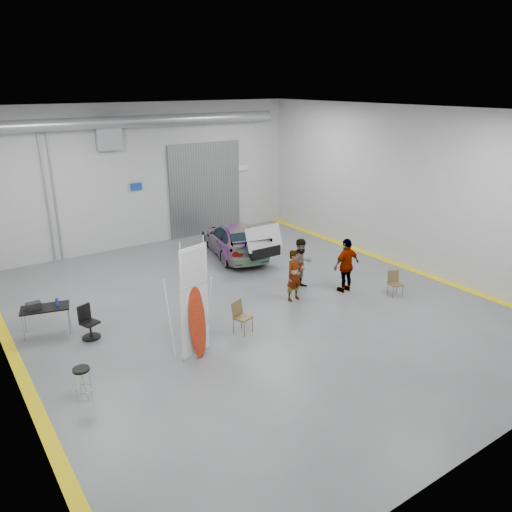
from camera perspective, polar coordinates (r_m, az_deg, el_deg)
ground at (r=16.00m, az=-0.54°, el=-5.73°), size 16.00×16.00×0.00m
room_shell at (r=16.72m, az=-4.21°, el=9.99°), size 14.02×16.18×6.01m
sedan_car at (r=20.47m, az=-2.53°, el=1.90°), size 2.86×4.82×1.31m
person_a at (r=16.17m, az=4.40°, el=-2.23°), size 0.65×0.46×1.70m
person_b at (r=17.13m, az=5.21°, el=-0.87°), size 0.91×0.73×1.77m
person_c at (r=17.05m, az=10.31°, el=-1.03°), size 1.09×0.47×1.87m
surfboard_display at (r=12.69m, az=-7.12°, el=-6.38°), size 0.89×0.40×3.21m
folding_chair_near at (r=14.27m, az=-1.54°, el=-7.71°), size 0.57×0.60×0.93m
folding_chair_far at (r=17.22m, az=15.58°, el=-3.63°), size 0.51×0.54×0.86m
shop_stool at (r=12.14m, az=-19.17°, el=-13.62°), size 0.40×0.40×0.78m
work_table at (r=15.19m, az=-23.26°, el=-5.47°), size 1.41×0.95×1.05m
office_chair at (r=14.71m, az=-18.51°, el=-7.36°), size 0.54×0.57×0.95m
trunk_lid at (r=18.67m, az=0.72°, el=2.36°), size 1.53×0.93×0.04m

